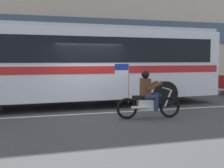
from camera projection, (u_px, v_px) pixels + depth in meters
ground_plane at (90, 111)px, 11.03m from camera, size 60.00×60.00×0.00m
sidewalk_curb at (70, 94)px, 15.89m from camera, size 28.00×3.80×0.15m
lane_center_stripe at (94, 113)px, 10.45m from camera, size 26.60×0.14×0.01m
office_building_facade at (63, 2)px, 17.63m from camera, size 28.00×0.89×10.68m
transit_bus at (83, 60)px, 12.00m from camera, size 11.39×2.95×3.22m
motorcycle_with_rider at (148, 98)px, 9.53m from camera, size 2.19×0.66×1.78m
fire_hydrant at (122, 86)px, 15.58m from camera, size 0.22×0.30×0.75m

